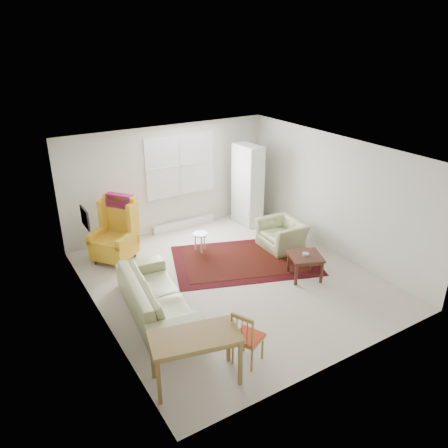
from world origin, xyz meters
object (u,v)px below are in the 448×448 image
coffee_table (305,266)px  wingback_chair (113,231)px  cabinet (248,185)px  desk (196,358)px  armchair (282,232)px  stool (200,242)px  desk_chair (248,336)px  sofa (156,289)px

coffee_table → wingback_chair: bearing=138.3°
cabinet → desk: 5.54m
wingback_chair → coffee_table: 3.90m
armchair → coffee_table: bearing=-16.7°
stool → desk: desk is taller
desk → desk_chair: desk_chair is taller
wingback_chair → cabinet: 3.48m
sofa → stool: 2.34m
wingback_chair → desk: (-0.18, -3.91, -0.30)m
stool → cabinet: (1.75, 0.79, 0.76)m
wingback_chair → cabinet: cabinet is taller
coffee_table → stool: size_ratio=1.36×
wingback_chair → desk: bearing=-40.5°
coffee_table → desk_chair: bearing=-148.7°
desk → desk_chair: size_ratio=1.35×
wingback_chair → cabinet: (3.46, 0.22, 0.31)m
cabinet → desk: cabinet is taller
coffee_table → stool: 2.34m
sofa → wingback_chair: 2.17m
cabinet → desk_chair: cabinet is taller
coffee_table → desk: desk is taller
coffee_table → cabinet: size_ratio=0.30×
sofa → desk_chair: sofa is taller
coffee_table → armchair: bearing=70.7°
coffee_table → desk_chair: (-2.27, -1.38, 0.20)m
wingback_chair → desk_chair: (0.63, -3.96, -0.24)m
coffee_table → cabinet: bearing=78.6°
sofa → armchair: bearing=-69.4°
coffee_table → desk_chair: size_ratio=0.68×
wingback_chair → coffee_table: bearing=10.5°
sofa → coffee_table: sofa is taller
armchair → desk_chair: bearing=-43.2°
stool → desk: size_ratio=0.37×
armchair → cabinet: bearing=178.1°
armchair → desk: desk is taller
stool → cabinet: cabinet is taller
sofa → cabinet: bearing=-48.8°
sofa → desk_chair: size_ratio=2.58×
wingback_chair → stool: size_ratio=3.11×
coffee_table → desk_chair: desk_chair is taller
desk → desk_chair: 0.82m
desk_chair → wingback_chair: bearing=-16.5°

